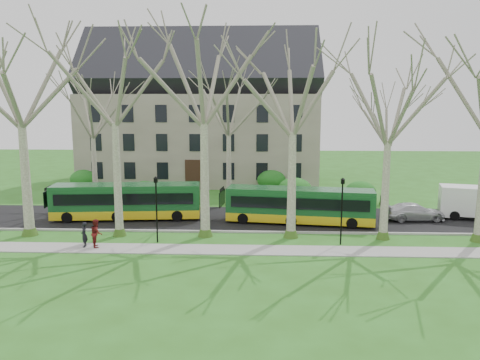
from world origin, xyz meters
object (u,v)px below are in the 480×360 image
at_px(bus_lead, 127,201).
at_px(sedan, 414,212).
at_px(pedestrian_a, 84,234).
at_px(van_a, 480,203).
at_px(bus_follow, 300,205).
at_px(pedestrian_b, 96,233).

bearing_deg(bus_lead, sedan, -4.50).
bearing_deg(pedestrian_a, van_a, 93.99).
bearing_deg(bus_lead, bus_follow, -8.87).
bearing_deg(bus_follow, pedestrian_a, -147.19).
relative_size(bus_follow, pedestrian_a, 6.87).
bearing_deg(van_a, pedestrian_a, -148.96).
bearing_deg(van_a, bus_follow, -158.31).
xyz_separation_m(bus_lead, sedan, (22.48, 0.43, -0.76)).
distance_m(sedan, pedestrian_a, 24.43).
bearing_deg(pedestrian_b, sedan, -91.60).
bearing_deg(bus_follow, van_a, 14.87).
height_order(sedan, pedestrian_b, pedestrian_b).
bearing_deg(bus_follow, sedan, 15.42).
relative_size(sedan, pedestrian_b, 2.56).
distance_m(bus_lead, sedan, 22.49).
height_order(bus_lead, pedestrian_b, bus_lead).
relative_size(bus_lead, pedestrian_a, 7.12).
bearing_deg(van_a, bus_lead, -163.30).
height_order(bus_lead, bus_follow, bus_lead).
bearing_deg(pedestrian_b, pedestrian_a, 72.79).
xyz_separation_m(pedestrian_a, pedestrian_b, (0.78, 0.05, 0.09)).
relative_size(bus_lead, bus_follow, 1.04).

